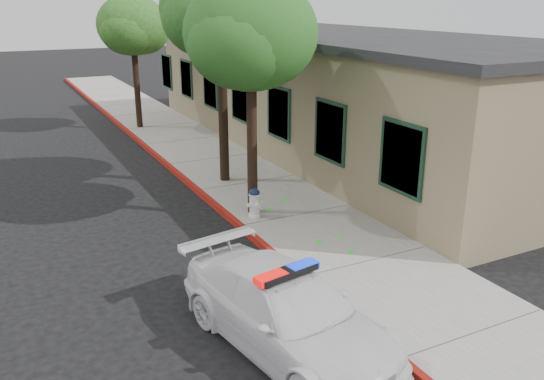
% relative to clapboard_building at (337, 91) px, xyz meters
% --- Properties ---
extents(ground, '(120.00, 120.00, 0.00)m').
position_rel_clapboard_building_xyz_m(ground, '(-6.69, -9.00, -2.13)').
color(ground, black).
rests_on(ground, ground).
extents(sidewalk, '(3.20, 60.00, 0.15)m').
position_rel_clapboard_building_xyz_m(sidewalk, '(-5.09, -6.00, -2.05)').
color(sidewalk, gray).
rests_on(sidewalk, ground).
extents(red_curb, '(0.14, 60.00, 0.16)m').
position_rel_clapboard_building_xyz_m(red_curb, '(-6.63, -6.00, -2.05)').
color(red_curb, maroon).
rests_on(red_curb, ground).
extents(clapboard_building, '(7.30, 20.89, 4.24)m').
position_rel_clapboard_building_xyz_m(clapboard_building, '(0.00, 0.00, 0.00)').
color(clapboard_building, '#827355').
rests_on(clapboard_building, ground).
extents(police_car, '(2.55, 4.65, 1.40)m').
position_rel_clapboard_building_xyz_m(police_car, '(-7.95, -10.72, -1.48)').
color(police_car, white).
rests_on(police_car, ground).
extents(fire_hydrant, '(0.43, 0.37, 0.76)m').
position_rel_clapboard_building_xyz_m(fire_hydrant, '(-6.10, -5.62, -1.60)').
color(fire_hydrant, silver).
rests_on(fire_hydrant, sidewalk).
extents(street_tree_near, '(3.30, 3.18, 5.82)m').
position_rel_clapboard_building_xyz_m(street_tree_near, '(-5.98, -5.28, 2.36)').
color(street_tree_near, black).
rests_on(street_tree_near, sidewalk).
extents(street_tree_mid, '(3.49, 3.37, 6.40)m').
position_rel_clapboard_building_xyz_m(street_tree_mid, '(-5.58, -2.39, 2.85)').
color(street_tree_mid, black).
rests_on(street_tree_mid, sidewalk).
extents(street_tree_far, '(3.00, 2.91, 5.44)m').
position_rel_clapboard_building_xyz_m(street_tree_far, '(-5.95, 6.16, 2.12)').
color(street_tree_far, black).
rests_on(street_tree_far, sidewalk).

